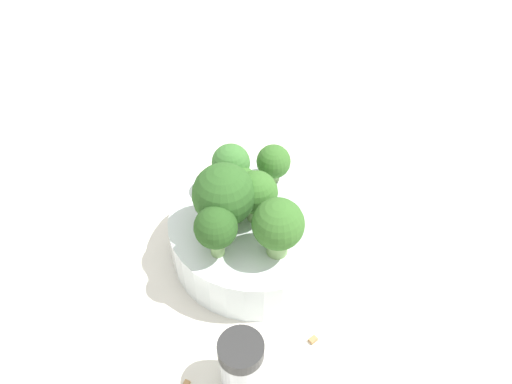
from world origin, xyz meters
The scene contains 12 objects.
ground_plane centered at (0.00, 0.00, 0.00)m, with size 3.00×3.00×0.00m, color silver.
bowl centered at (0.00, 0.00, 0.02)m, with size 0.17×0.17×0.05m, color silver.
broccoli_floret_0 centered at (0.02, 0.02, 0.09)m, with size 0.06×0.06×0.07m.
broccoli_floret_1 centered at (0.00, 0.00, 0.08)m, with size 0.04×0.04×0.05m.
broccoli_floret_2 centered at (0.02, -0.01, 0.07)m, with size 0.04×0.04×0.04m.
broccoli_floret_3 centered at (0.04, -0.03, 0.08)m, with size 0.04×0.04×0.06m.
broccoli_floret_4 centered at (0.02, 0.05, 0.08)m, with size 0.04×0.04×0.05m.
broccoli_floret_5 centered at (-0.03, 0.03, 0.08)m, with size 0.05×0.05×0.06m.
broccoli_floret_6 centered at (0.00, -0.06, 0.07)m, with size 0.04×0.04×0.04m.
pepper_shaker centered at (-0.03, 0.14, 0.03)m, with size 0.04×0.04×0.06m.
almond_crumb_0 centered at (0.01, 0.16, 0.00)m, with size 0.01×0.00×0.01m, color #AD7F4C.
almond_crumb_1 centered at (-0.08, 0.08, 0.00)m, with size 0.01×0.01×0.01m, color #AD7F4C.
Camera 1 is at (-0.10, 0.31, 0.41)m, focal length 35.00 mm.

